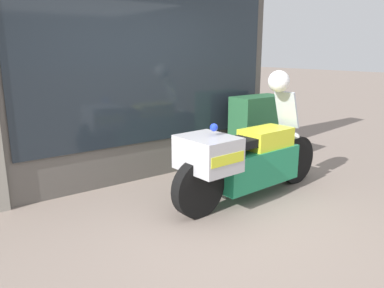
# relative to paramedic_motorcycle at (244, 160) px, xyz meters

# --- Properties ---
(ground_plane) EXTENTS (60.00, 60.00, 0.00)m
(ground_plane) POSITION_rel_paramedic_motorcycle_xyz_m (-0.79, -0.36, -0.53)
(ground_plane) COLOR gray
(shop_building) EXTENTS (5.07, 0.55, 3.54)m
(shop_building) POSITION_rel_paramedic_motorcycle_xyz_m (-1.19, 1.64, 1.25)
(shop_building) COLOR #56514C
(shop_building) RESTS_ON ground
(window_display) EXTENTS (3.70, 0.30, 2.06)m
(window_display) POSITION_rel_paramedic_motorcycle_xyz_m (-0.41, 1.67, -0.04)
(window_display) COLOR slate
(window_display) RESTS_ON ground
(paramedic_motorcycle) EXTENTS (2.44, 0.67, 1.31)m
(paramedic_motorcycle) POSITION_rel_paramedic_motorcycle_xyz_m (0.00, 0.00, 0.00)
(paramedic_motorcycle) COLOR black
(paramedic_motorcycle) RESTS_ON ground
(utility_cabinet) EXTENTS (0.87, 0.43, 1.12)m
(utility_cabinet) POSITION_rel_paramedic_motorcycle_xyz_m (1.22, 0.97, 0.03)
(utility_cabinet) COLOR #235633
(utility_cabinet) RESTS_ON ground
(white_helmet) EXTENTS (0.27, 0.27, 0.27)m
(white_helmet) POSITION_rel_paramedic_motorcycle_xyz_m (0.58, 0.03, 0.92)
(white_helmet) COLOR white
(white_helmet) RESTS_ON paramedic_motorcycle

